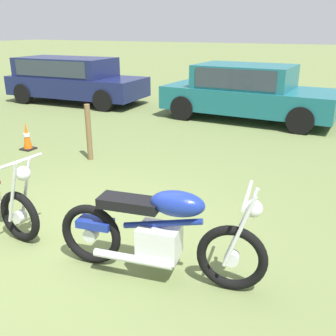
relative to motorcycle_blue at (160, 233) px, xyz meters
The scene contains 6 objects.
ground_plane 1.34m from the motorcycle_blue, 168.52° to the left, with size 120.00×120.00×0.00m, color olive.
motorcycle_blue is the anchor object (origin of this frame).
car_navy 10.00m from the motorcycle_blue, 134.51° to the left, with size 4.53×2.05×1.43m.
car_teal 7.34m from the motorcycle_blue, 99.54° to the left, with size 4.50×2.07×1.43m.
traffic_cone 5.07m from the motorcycle_blue, 149.77° to the left, with size 0.25×0.25×0.56m.
fence_post_wooden 3.87m from the motorcycle_blue, 137.55° to the left, with size 0.10×0.10×1.04m, color brown.
Camera 1 is at (2.77, -3.13, 2.33)m, focal length 41.33 mm.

